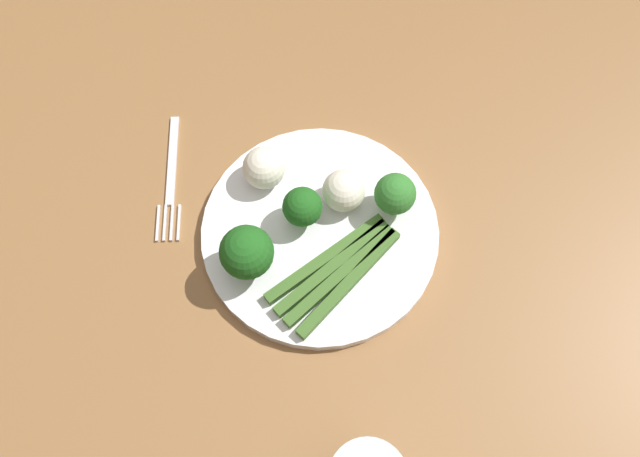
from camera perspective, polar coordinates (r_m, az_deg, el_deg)
ground_plane at (r=1.51m, az=-2.91°, el=-10.58°), size 6.00×6.00×0.02m
dining_table at (r=0.90m, az=-4.82°, el=-1.06°), size 1.33×1.02×0.72m
plate at (r=0.79m, az=0.00°, el=-0.37°), size 0.27×0.27×0.01m
asparagus_bundle at (r=0.76m, az=1.37°, el=-3.50°), size 0.15×0.14×0.01m
broccoli_back_right at (r=0.77m, az=6.15°, el=2.56°), size 0.05×0.05×0.06m
broccoli_near_center at (r=0.76m, az=-1.44°, el=1.75°), size 0.04×0.04×0.05m
broccoli_left at (r=0.73m, az=-5.85°, el=-1.98°), size 0.06×0.06×0.07m
cauliflower_right at (r=0.79m, az=-4.60°, el=4.95°), size 0.05×0.05×0.05m
cauliflower_edge at (r=0.78m, az=1.95°, el=3.10°), size 0.05×0.05×0.05m
fork at (r=0.84m, az=-12.05°, el=3.97°), size 0.03×0.17×0.00m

